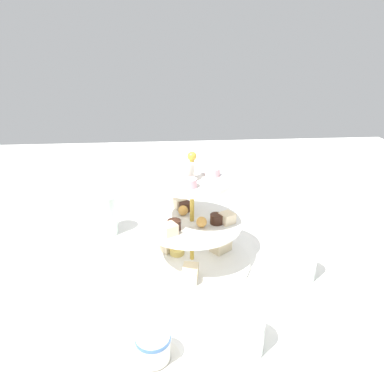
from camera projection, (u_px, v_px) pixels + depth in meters
The scene contains 8 objects.
ground_plane at pixel (192, 262), 0.86m from camera, with size 2.40×2.40×0.00m, color white.
tiered_serving_stand at pixel (192, 230), 0.82m from camera, with size 0.28×0.28×0.28m.
water_glass_tall_right at pixel (105, 215), 0.97m from camera, with size 0.07×0.07×0.11m, color silver.
water_glass_short_left at pixel (245, 331), 0.59m from camera, with size 0.06×0.06×0.08m, color silver.
teacup_with_saucer at pixel (153, 349), 0.58m from camera, with size 0.09×0.09×0.05m.
butter_knife_left at pixel (229, 208), 1.14m from camera, with size 0.17×0.01×0.00m, color silver.
butter_knife_right at pixel (49, 311), 0.69m from camera, with size 0.17×0.01×0.00m, color silver.
water_glass_mid_back at pixel (303, 260), 0.78m from camera, with size 0.06×0.06×0.09m, color silver.
Camera 1 is at (0.06, 0.72, 0.48)m, focal length 32.92 mm.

